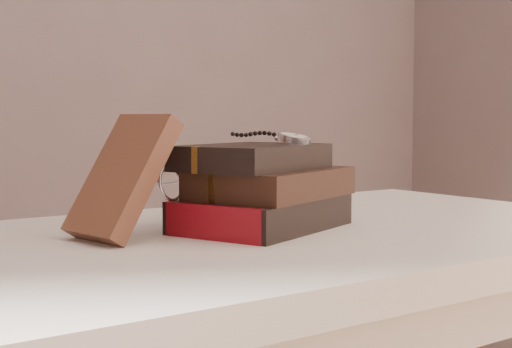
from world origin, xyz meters
TOP-DOWN VIEW (x-y plane):
  - table at (0.00, 0.35)m, footprint 1.00×0.60m
  - book_stack at (-0.04, 0.36)m, footprint 0.28×0.23m
  - journal at (-0.24, 0.39)m, footprint 0.13×0.12m
  - pocket_watch at (0.02, 0.38)m, footprint 0.06×0.15m
  - eyeglasses at (-0.15, 0.40)m, footprint 0.13×0.14m

SIDE VIEW (x-z plane):
  - table at x=0.00m, z-range 0.28..1.03m
  - book_stack at x=-0.04m, z-range 0.75..0.86m
  - eyeglasses at x=-0.15m, z-range 0.79..0.84m
  - journal at x=-0.24m, z-range 0.75..0.91m
  - pocket_watch at x=0.02m, z-range 0.86..0.88m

